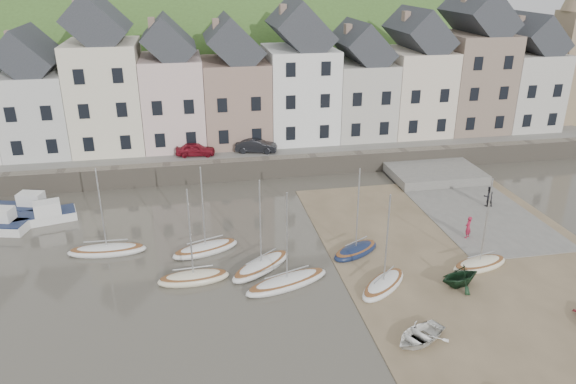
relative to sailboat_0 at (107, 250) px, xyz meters
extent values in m
plane|color=#4B473B|center=(12.57, -4.80, -0.26)|extent=(160.00, 160.00, 0.00)
cube|color=#3E5F26|center=(12.57, 27.20, 0.49)|extent=(90.00, 30.00, 1.50)
cube|color=slate|center=(12.57, 15.70, 1.29)|extent=(70.00, 7.00, 0.10)
cube|color=slate|center=(12.57, 12.20, 0.64)|extent=(70.00, 1.20, 1.80)
cube|color=brown|center=(23.57, -4.80, -0.23)|extent=(18.00, 26.00, 0.06)
cube|color=slate|center=(27.57, 3.20, -0.20)|extent=(8.00, 18.00, 0.12)
ellipsoid|color=#3E5F26|center=(7.57, 55.20, -18.26)|extent=(134.40, 84.00, 84.00)
cube|color=silver|center=(-7.48, 19.20, 4.99)|extent=(5.80, 8.00, 7.50)
cube|color=gray|center=(-8.93, 19.20, 11.66)|extent=(0.60, 0.90, 1.40)
cube|color=beige|center=(-1.33, 19.20, 6.24)|extent=(6.40, 8.00, 10.00)
cube|color=gray|center=(-2.93, 19.20, 14.47)|extent=(0.60, 0.90, 1.40)
cube|color=beige|center=(4.72, 19.20, 5.49)|extent=(5.60, 8.00, 8.50)
cube|color=gray|center=(3.32, 19.20, 12.56)|extent=(0.60, 0.90, 1.40)
cube|color=gray|center=(10.67, 19.20, 5.24)|extent=(6.20, 8.00, 8.00)
cube|color=gray|center=(9.12, 19.20, 12.36)|extent=(0.60, 0.90, 1.40)
cube|color=white|center=(17.12, 19.20, 5.74)|extent=(6.60, 8.00, 9.00)
cube|color=gray|center=(15.47, 19.20, 13.57)|extent=(0.60, 0.90, 1.40)
cube|color=beige|center=(23.37, 19.20, 4.99)|extent=(5.80, 8.00, 7.50)
cube|color=gray|center=(21.92, 19.20, 11.66)|extent=(0.60, 0.90, 1.40)
cube|color=beige|center=(29.32, 19.20, 5.49)|extent=(6.00, 8.00, 8.50)
cube|color=gray|center=(27.82, 19.20, 12.76)|extent=(0.60, 0.90, 1.40)
cube|color=gray|center=(35.57, 19.20, 6.24)|extent=(6.40, 8.00, 10.00)
cube|color=gray|center=(33.97, 19.20, 14.47)|extent=(0.60, 0.90, 1.40)
cube|color=beige|center=(41.72, 19.20, 5.24)|extent=(5.80, 8.00, 8.00)
cube|color=gray|center=(40.27, 19.20, 12.16)|extent=(0.60, 0.90, 1.40)
cube|color=#997F60|center=(47.12, 19.20, 7.24)|extent=(3.50, 3.50, 12.00)
ellipsoid|color=white|center=(0.00, 0.00, -0.06)|extent=(5.23, 1.71, 0.84)
ellipsoid|color=brown|center=(0.00, 0.00, 0.16)|extent=(4.81, 1.55, 0.20)
cylinder|color=#B2B5B7|center=(0.00, 0.00, 3.04)|extent=(0.10, 0.10, 5.60)
cylinder|color=#B2B5B7|center=(0.00, 0.00, 0.69)|extent=(2.85, 0.20, 0.08)
ellipsoid|color=white|center=(6.50, -1.05, -0.06)|extent=(4.88, 2.94, 0.84)
ellipsoid|color=brown|center=(6.50, -1.05, 0.16)|extent=(4.48, 2.68, 0.20)
cylinder|color=#B2B5B7|center=(6.50, -1.05, 3.04)|extent=(0.10, 0.10, 5.60)
cylinder|color=#B2B5B7|center=(6.50, -1.05, 0.69)|extent=(2.44, 0.91, 0.08)
ellipsoid|color=beige|center=(5.60, -4.63, -0.06)|extent=(4.46, 1.74, 0.84)
ellipsoid|color=brown|center=(5.60, -4.63, 0.16)|extent=(4.10, 1.58, 0.20)
cylinder|color=#B2B5B7|center=(5.60, -4.63, 3.04)|extent=(0.10, 0.10, 5.60)
cylinder|color=#B2B5B7|center=(5.60, -4.63, 0.69)|extent=(2.41, 0.21, 0.08)
ellipsoid|color=white|center=(9.86, -4.00, -0.06)|extent=(4.81, 4.25, 0.84)
ellipsoid|color=brown|center=(9.86, -4.00, 0.16)|extent=(4.41, 3.89, 0.20)
cylinder|color=#B2B5B7|center=(9.86, -4.00, 3.04)|extent=(0.10, 0.10, 5.60)
cylinder|color=#B2B5B7|center=(9.86, -4.00, 0.69)|extent=(2.18, 1.75, 0.08)
ellipsoid|color=white|center=(11.12, -6.17, -0.06)|extent=(5.73, 3.26, 0.84)
ellipsoid|color=brown|center=(11.12, -6.17, 0.16)|extent=(5.27, 2.98, 0.20)
cylinder|color=#B2B5B7|center=(11.12, -6.17, 3.04)|extent=(0.10, 0.10, 5.60)
cylinder|color=#B2B5B7|center=(11.12, -6.17, 0.69)|extent=(2.91, 1.09, 0.08)
ellipsoid|color=#152142|center=(16.35, -3.17, -0.06)|extent=(4.06, 3.21, 0.84)
ellipsoid|color=brown|center=(16.35, -3.17, 0.16)|extent=(3.73, 2.94, 0.20)
cylinder|color=#B2B5B7|center=(16.35, -3.17, 3.04)|extent=(0.10, 0.10, 5.60)
cylinder|color=#B2B5B7|center=(16.35, -3.17, 0.69)|extent=(1.86, 1.12, 0.08)
ellipsoid|color=white|center=(16.73, -7.51, -0.06)|extent=(4.23, 4.01, 0.84)
ellipsoid|color=brown|center=(16.73, -7.51, 0.16)|extent=(3.88, 3.67, 0.20)
cylinder|color=#B2B5B7|center=(16.73, -7.51, 3.04)|extent=(0.10, 0.10, 5.60)
cylinder|color=#B2B5B7|center=(16.73, -7.51, 0.69)|extent=(1.83, 1.65, 0.08)
ellipsoid|color=beige|center=(23.59, -6.36, -0.06)|extent=(4.29, 2.40, 0.84)
ellipsoid|color=brown|center=(23.59, -6.36, 0.16)|extent=(3.94, 2.19, 0.20)
cylinder|color=#B2B5B7|center=(23.59, -6.36, 3.04)|extent=(0.10, 0.10, 5.60)
cylinder|color=#B2B5B7|center=(23.59, -6.36, 0.69)|extent=(2.19, 0.59, 0.08)
cube|color=white|center=(-5.58, 5.90, 0.09)|extent=(5.54, 2.97, 0.70)
cube|color=#152142|center=(-5.58, 5.90, 0.46)|extent=(5.45, 2.99, 0.08)
cube|color=white|center=(-4.81, 5.70, 0.94)|extent=(2.09, 1.62, 1.00)
cube|color=white|center=(-7.94, 5.15, 0.94)|extent=(2.11, 1.63, 1.00)
cube|color=white|center=(-7.16, 7.57, 0.09)|extent=(5.42, 3.02, 0.70)
cube|color=#152142|center=(-7.16, 7.57, 0.46)|extent=(5.34, 3.04, 0.08)
cube|color=white|center=(-6.42, 7.78, 0.94)|extent=(2.06, 1.64, 1.00)
imported|color=white|center=(16.80, -12.64, 0.12)|extent=(3.75, 3.37, 0.64)
imported|color=black|center=(21.26, -8.19, 0.49)|extent=(3.07, 2.80, 1.38)
imported|color=maroon|center=(24.72, -2.54, 0.67)|extent=(0.70, 0.66, 1.61)
imported|color=black|center=(28.94, 2.21, 0.68)|extent=(0.83, 0.66, 1.64)
imported|color=maroon|center=(6.43, 14.70, 1.95)|extent=(3.71, 1.84, 1.21)
imported|color=black|center=(12.07, 14.70, 1.98)|extent=(4.08, 2.26, 1.27)
camera|label=1|loc=(5.95, -33.86, 17.60)|focal=33.99mm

